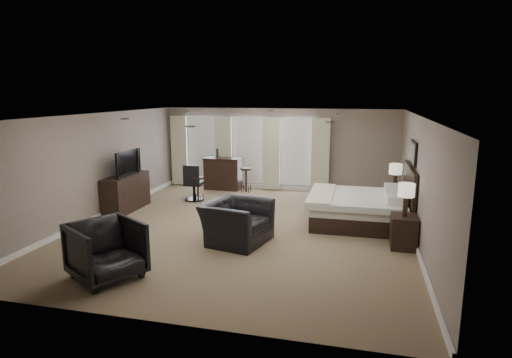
% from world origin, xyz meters
% --- Properties ---
extents(room, '(7.60, 8.60, 2.64)m').
position_xyz_m(room, '(0.00, 0.00, 1.30)').
color(room, '#76644B').
rests_on(room, ground).
extents(window_bay, '(5.25, 0.20, 2.30)m').
position_xyz_m(window_bay, '(-1.00, 4.11, 1.20)').
color(window_bay, silver).
rests_on(window_bay, room).
extents(bed, '(2.25, 2.15, 1.43)m').
position_xyz_m(bed, '(2.58, 1.03, 0.72)').
color(bed, silver).
rests_on(bed, ground).
extents(nightstand_near, '(0.50, 0.61, 0.66)m').
position_xyz_m(nightstand_near, '(3.47, -0.42, 0.33)').
color(nightstand_near, black).
rests_on(nightstand_near, ground).
extents(nightstand_far, '(0.42, 0.52, 0.56)m').
position_xyz_m(nightstand_far, '(3.47, 2.48, 0.28)').
color(nightstand_far, black).
rests_on(nightstand_far, ground).
extents(lamp_near, '(0.32, 0.32, 0.67)m').
position_xyz_m(lamp_near, '(3.47, -0.42, 1.00)').
color(lamp_near, beige).
rests_on(lamp_near, nightstand_near).
extents(lamp_far, '(0.33, 0.33, 0.69)m').
position_xyz_m(lamp_far, '(3.47, 2.48, 0.91)').
color(lamp_far, beige).
rests_on(lamp_far, nightstand_far).
extents(wall_art, '(0.04, 0.96, 0.56)m').
position_xyz_m(wall_art, '(3.70, 1.03, 1.75)').
color(wall_art, slate).
rests_on(wall_art, room).
extents(dresser, '(0.53, 1.63, 0.95)m').
position_xyz_m(dresser, '(-3.45, 0.78, 0.47)').
color(dresser, black).
rests_on(dresser, ground).
extents(tv, '(0.66, 1.15, 0.15)m').
position_xyz_m(tv, '(-3.45, 0.78, 1.02)').
color(tv, black).
rests_on(tv, dresser).
extents(armchair_near, '(1.14, 1.49, 1.16)m').
position_xyz_m(armchair_near, '(0.11, -0.90, 0.58)').
color(armchair_near, black).
rests_on(armchair_near, ground).
extents(armchair_far, '(1.39, 1.41, 1.08)m').
position_xyz_m(armchair_far, '(-1.51, -3.15, 0.54)').
color(armchair_far, black).
rests_on(armchair_far, ground).
extents(bar_counter, '(1.19, 0.62, 1.04)m').
position_xyz_m(bar_counter, '(-1.75, 3.83, 0.52)').
color(bar_counter, black).
rests_on(bar_counter, ground).
extents(bar_stool_left, '(0.42, 0.42, 0.73)m').
position_xyz_m(bar_stool_left, '(-1.94, 2.09, 0.36)').
color(bar_stool_left, black).
rests_on(bar_stool_left, ground).
extents(bar_stool_right, '(0.47, 0.47, 0.77)m').
position_xyz_m(bar_stool_right, '(-0.91, 3.61, 0.39)').
color(bar_stool_right, black).
rests_on(bar_stool_right, ground).
extents(desk_chair, '(0.58, 0.58, 1.07)m').
position_xyz_m(desk_chair, '(-2.10, 2.20, 0.53)').
color(desk_chair, black).
rests_on(desk_chair, ground).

